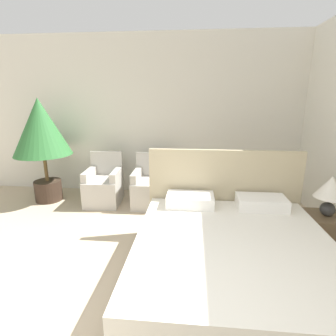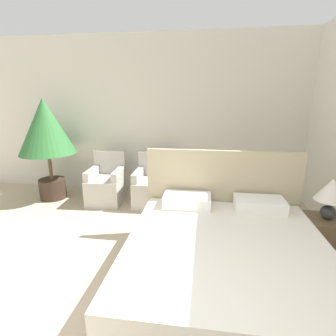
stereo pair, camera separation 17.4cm
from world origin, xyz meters
name	(u,v)px [view 1 (the left image)]	position (x,y,z in m)	size (l,w,h in m)	color
wall_back	(161,117)	(0.00, 3.82, 1.45)	(10.00, 0.06, 2.90)	silver
bed	(232,258)	(1.01, 1.20, 0.29)	(1.90, 2.02, 1.18)	brown
armchair_near_window_left	(104,187)	(-0.92, 3.11, 0.28)	(0.61, 0.68, 0.87)	#B7B2A8
armchair_near_window_right	(151,189)	(-0.09, 3.11, 0.28)	(0.58, 0.66, 0.87)	#B7B2A8
potted_palm	(41,132)	(-1.96, 3.13, 1.23)	(0.96, 0.96, 1.80)	#38281E
nightstand	(323,233)	(2.18, 1.90, 0.23)	(0.41, 0.43, 0.46)	brown
table_lamp	(331,190)	(2.18, 1.89, 0.78)	(0.34, 0.34, 0.48)	#333333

